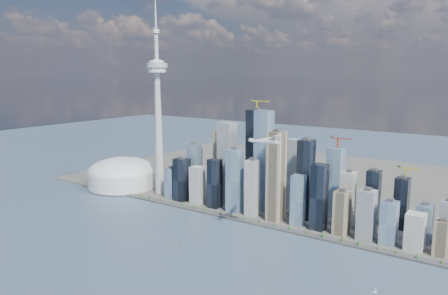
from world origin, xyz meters
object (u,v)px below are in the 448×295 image
Objects in this scene: sailboat_west at (176,246)px; sailboat_east at (375,291)px; dome_stadium at (122,174)px; airplane at (264,141)px; needle_tower at (158,110)px.

sailboat_west reaches higher than sailboat_east.
dome_stadium is 23.66× the size of sailboat_east.
dome_stadium is at bearing 166.37° from airplane.
needle_tower is 731.59m from sailboat_east.
needle_tower is at bearing 149.44° from sailboat_east.
needle_tower is 452.75m from airplane.
needle_tower is 7.57× the size of airplane.
sailboat_west is at bearing -42.61° from needle_tower.
needle_tower is 57.43× the size of sailboat_west.
needle_tower is at bearing 153.06° from sailboat_west.
airplane is 265.18m from sailboat_west.
airplane is (561.40, -153.27, 169.20)m from dome_stadium.
airplane is at bearing -21.18° from needle_tower.
dome_stadium is at bearing 153.24° from sailboat_east.
dome_stadium is 825.38m from sailboat_east.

